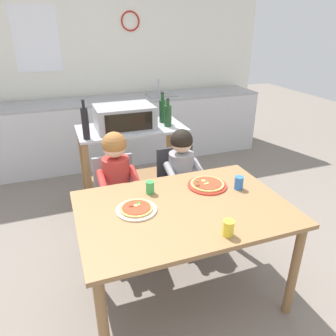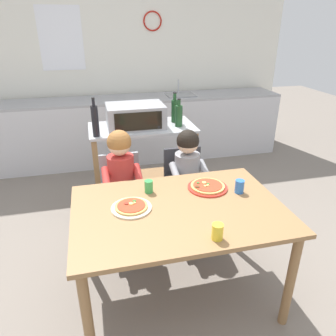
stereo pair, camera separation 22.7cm
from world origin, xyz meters
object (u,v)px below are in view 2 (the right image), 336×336
(pizza_plate_red_rimmed, at_px, (208,187))
(drinking_cup_green, at_px, (149,186))
(pizza_plate_cream, at_px, (131,207))
(dining_chair_right, at_px, (185,186))
(bottle_squat_spirits, at_px, (179,115))
(dining_table, at_px, (179,220))
(child_in_grey_shirt, at_px, (189,174))
(toaster_oven, at_px, (135,116))
(bottle_slim_sauce, at_px, (175,110))
(dining_chair_left, at_px, (122,193))
(kitchen_island_cart, at_px, (143,155))
(drinking_cup_blue, at_px, (240,186))
(drinking_cup_yellow, at_px, (217,232))
(child_in_red_shirt, at_px, (122,178))
(bottle_dark_olive_oil, at_px, (95,120))

(pizza_plate_red_rimmed, bearing_deg, drinking_cup_green, 174.02)
(pizza_plate_cream, bearing_deg, dining_chair_right, 51.06)
(bottle_squat_spirits, bearing_deg, dining_table, -105.33)
(child_in_grey_shirt, bearing_deg, dining_chair_right, 90.00)
(toaster_oven, bearing_deg, bottle_slim_sauce, 10.60)
(dining_table, height_order, dining_chair_left, dining_chair_left)
(kitchen_island_cart, distance_m, drinking_cup_blue, 1.32)
(drinking_cup_green, bearing_deg, drinking_cup_yellow, -66.26)
(child_in_red_shirt, xyz_separation_m, pizza_plate_cream, (0.00, -0.59, 0.08))
(toaster_oven, bearing_deg, dining_chair_left, -112.63)
(bottle_squat_spirits, height_order, child_in_red_shirt, bottle_squat_spirits)
(bottle_dark_olive_oil, bearing_deg, pizza_plate_cream, -80.97)
(drinking_cup_blue, bearing_deg, child_in_grey_shirt, 109.29)
(dining_chair_right, distance_m, drinking_cup_green, 0.74)
(bottle_slim_sauce, bearing_deg, child_in_grey_shirt, -94.66)
(bottle_dark_olive_oil, relative_size, drinking_cup_green, 3.88)
(pizza_plate_cream, xyz_separation_m, drinking_cup_blue, (0.77, 0.03, 0.04))
(pizza_plate_cream, xyz_separation_m, pizza_plate_red_rimmed, (0.58, 0.15, 0.00))
(dining_chair_right, relative_size, drinking_cup_blue, 8.52)
(toaster_oven, bearing_deg, dining_table, -86.38)
(drinking_cup_blue, bearing_deg, bottle_dark_olive_oil, 132.86)
(pizza_plate_cream, bearing_deg, drinking_cup_yellow, -45.23)
(dining_chair_right, xyz_separation_m, drinking_cup_green, (-0.43, -0.52, 0.32))
(dining_chair_right, relative_size, drinking_cup_yellow, 8.58)
(dining_chair_left, relative_size, child_in_grey_shirt, 0.80)
(bottle_slim_sauce, relative_size, child_in_grey_shirt, 0.30)
(pizza_plate_cream, distance_m, pizza_plate_red_rimmed, 0.59)
(bottle_slim_sauce, bearing_deg, dining_table, -103.60)
(bottle_squat_spirits, relative_size, child_in_red_shirt, 0.26)
(drinking_cup_yellow, bearing_deg, child_in_grey_shirt, 81.36)
(dining_table, distance_m, child_in_grey_shirt, 0.71)
(bottle_squat_spirits, distance_m, drinking_cup_blue, 1.15)
(bottle_squat_spirits, distance_m, dining_chair_right, 0.70)
(toaster_oven, xyz_separation_m, child_in_red_shirt, (-0.22, -0.65, -0.33))
(bottle_dark_olive_oil, xyz_separation_m, child_in_red_shirt, (0.17, -0.46, -0.37))
(dining_chair_right, relative_size, child_in_grey_shirt, 0.80)
(bottle_squat_spirits, bearing_deg, drinking_cup_green, -116.66)
(child_in_red_shirt, xyz_separation_m, pizza_plate_red_rimmed, (0.58, -0.44, 0.08))
(pizza_plate_red_rimmed, distance_m, drinking_cup_blue, 0.23)
(bottle_dark_olive_oil, relative_size, dining_chair_left, 0.43)
(bottle_squat_spirits, relative_size, drinking_cup_green, 3.04)
(bottle_dark_olive_oil, height_order, drinking_cup_blue, bottle_dark_olive_oil)
(child_in_red_shirt, relative_size, pizza_plate_red_rimmed, 3.67)
(toaster_oven, height_order, dining_chair_right, toaster_oven)
(toaster_oven, distance_m, bottle_dark_olive_oil, 0.43)
(child_in_grey_shirt, bearing_deg, dining_chair_left, 168.98)
(kitchen_island_cart, height_order, dining_chair_left, kitchen_island_cart)
(bottle_dark_olive_oil, distance_m, dining_chair_left, 0.69)
(dining_chair_right, height_order, drinking_cup_blue, drinking_cup_blue)
(dining_chair_right, xyz_separation_m, pizza_plate_cream, (-0.58, -0.71, 0.28))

